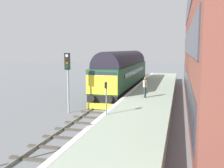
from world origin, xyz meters
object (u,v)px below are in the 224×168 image
Objects in this scene: platform_number_sign at (106,93)px; signal_post_far at (116,65)px; signal_post_mid at (68,74)px; diesel_locomotive at (123,71)px; waiting_passenger at (145,85)px.

signal_post_far is at bearing 101.52° from platform_number_sign.
signal_post_mid reaches higher than platform_number_sign.
diesel_locomotive is 10.67m from signal_post_mid.
signal_post_mid reaches higher than signal_post_far.
diesel_locomotive reaches higher than signal_post_far.
signal_post_mid is 16.15m from signal_post_far.
platform_number_sign is (1.88, -14.19, -0.17)m from diesel_locomotive.
diesel_locomotive is 10.86× the size of waiting_passenger.
waiting_passenger is at bearing 76.27° from platform_number_sign.
signal_post_far is 20.32m from platform_number_sign.
platform_number_sign is 6.47m from waiting_passenger.
signal_post_far is (-0.00, 16.15, -0.25)m from signal_post_mid.
platform_number_sign is at bearing -78.48° from signal_post_far.
signal_post_far reaches higher than platform_number_sign.
platform_number_sign is at bearing -42.80° from signal_post_mid.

